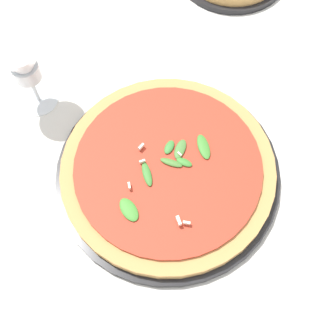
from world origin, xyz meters
name	(u,v)px	position (x,y,z in m)	size (l,w,h in m)	color
ground_plane	(170,161)	(0.00, 0.00, 0.00)	(6.00, 6.00, 0.00)	silver
pizza_arugula_main	(168,171)	(-0.01, -0.03, 0.02)	(0.36, 0.36, 0.05)	black
wine_glass	(23,65)	(-0.21, 0.14, 0.10)	(0.08, 0.08, 0.14)	white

